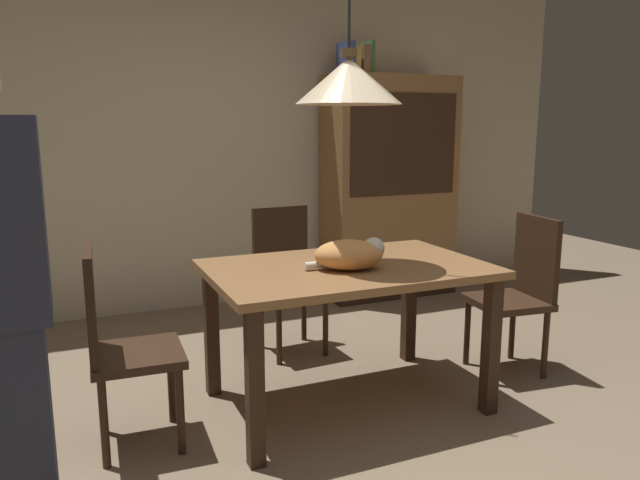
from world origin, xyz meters
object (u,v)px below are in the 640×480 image
Objects in this scene: book_yellow_short at (353,62)px; book_blue_wide at (346,58)px; chair_left_side at (118,340)px; book_brown_thick at (361,60)px; dining_table at (347,284)px; cat_sleeping at (351,254)px; book_green_slim at (368,58)px; chair_right_side at (520,287)px; hutch_bookcase at (389,192)px; pendant_lamp at (349,80)px; chair_far_back at (287,273)px.

book_blue_wide is at bearing 180.00° from book_yellow_short.
book_brown_thick reaches higher than chair_left_side.
dining_table is 3.46× the size of cat_sleeping.
book_blue_wide is 0.07m from book_yellow_short.
dining_table is at bearing -115.33° from book_blue_wide.
chair_left_side is 3.10m from book_brown_thick.
chair_left_side is at bearing -140.74° from book_green_slim.
chair_right_side is 1.82m from hutch_bookcase.
pendant_lamp is 5.42× the size of book_blue_wide.
pendant_lamp reaches higher than dining_table.
chair_right_side is 1.44m from chair_far_back.
book_green_slim is (1.03, 1.77, 0.32)m from pendant_lamp.
dining_table is 1.01m from pendant_lamp.
book_blue_wide is (-0.29, 1.78, 1.46)m from chair_right_side.
pendant_lamp reaches higher than chair_left_side.
chair_far_back reaches higher than cat_sleeping.
hutch_bookcase reaches higher than chair_right_side.
cat_sleeping is 2.35m from book_blue_wide.
hutch_bookcase reaches higher than dining_table.
cat_sleeping is (-1.15, -0.08, 0.32)m from chair_right_side.
pendant_lamp is 0.70× the size of hutch_bookcase.
book_green_slim is at bearing 40.69° from chair_far_back.
dining_table is 1.14m from chair_left_side.
pendant_lamp is at bearing -89.69° from chair_far_back.
chair_right_side is 1.00× the size of chair_left_side.
pendant_lamp is at bearing -118.77° from book_brown_thick.
hutch_bookcase reaches higher than chair_far_back.
chair_left_side is at bearing 179.69° from chair_right_side.
chair_far_back is (1.12, 0.87, 0.00)m from chair_left_side.
hutch_bookcase reaches higher than chair_left_side.
book_yellow_short is at bearing 0.00° from book_blue_wide.
book_blue_wide reaches higher than cat_sleeping.
pendant_lamp is 2.07m from book_green_slim.
chair_right_side is 3.88× the size of book_brown_thick.
book_green_slim reaches higher than hutch_bookcase.
chair_right_side is 2.30× the size of cat_sleeping.
chair_far_back is 2.30× the size of cat_sleeping.
chair_right_side is at bearing -80.75° from book_blue_wide.
dining_table is 1.51× the size of chair_left_side.
book_brown_thick is 0.92× the size of book_green_slim.
chair_right_side is at bearing -85.00° from book_brown_thick.
book_blue_wide is 0.13m from book_brown_thick.
book_yellow_short is 0.83× the size of book_brown_thick.
pendant_lamp is (1.13, -0.00, 1.15)m from chair_left_side.
book_blue_wide is at bearing 41.94° from chair_left_side.
book_green_slim is (2.16, 1.77, 1.47)m from chair_left_side.
chair_far_back is 1.02m from cat_sleeping.
chair_left_side is 2.99m from hutch_bookcase.
book_blue_wide is at bearing 99.25° from chair_right_side.
chair_far_back is 1.91m from book_blue_wide.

